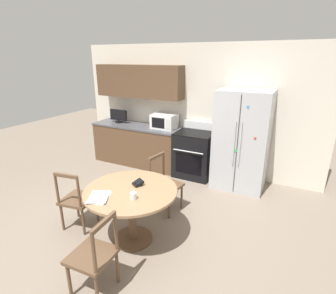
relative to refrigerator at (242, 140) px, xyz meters
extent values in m
plane|color=gray|center=(-1.13, -2.22, -0.90)|extent=(14.00, 14.00, 0.00)
cube|color=silver|center=(-1.13, 0.43, 0.40)|extent=(5.20, 0.10, 2.60)
cube|color=brown|center=(-2.32, 0.21, 0.94)|extent=(2.02, 0.34, 0.68)
cube|color=brown|center=(-2.32, 0.07, -0.47)|extent=(2.02, 0.62, 0.86)
cube|color=#4C4C51|center=(-2.32, 0.07, -0.02)|extent=(2.04, 0.64, 0.03)
cube|color=#B2B5BA|center=(0.00, 0.00, 0.00)|extent=(0.93, 0.72, 1.81)
cube|color=#333333|center=(0.00, -0.37, 0.00)|extent=(0.01, 0.01, 1.73)
cylinder|color=silver|center=(-0.05, -0.38, 0.05)|extent=(0.02, 0.02, 0.76)
cylinder|color=silver|center=(0.05, -0.38, 0.05)|extent=(0.02, 0.02, 0.76)
cube|color=red|center=(0.28, -0.37, 0.18)|extent=(0.04, 0.01, 0.03)
cube|color=#3FB259|center=(-0.03, -0.37, -0.09)|extent=(0.07, 0.01, 0.05)
cube|color=#338CD8|center=(0.11, -0.37, 0.68)|extent=(0.04, 0.02, 0.03)
cube|color=black|center=(-0.92, 0.04, -0.45)|extent=(0.75, 0.64, 0.90)
cube|color=black|center=(-0.92, -0.28, -0.54)|extent=(0.54, 0.01, 0.40)
cylinder|color=silver|center=(-0.92, -0.31, -0.27)|extent=(0.61, 0.02, 0.02)
cube|color=black|center=(-0.92, 0.04, 0.01)|extent=(0.75, 0.64, 0.02)
cube|color=white|center=(-0.92, 0.33, 0.10)|extent=(0.75, 0.06, 0.16)
cube|color=white|center=(-1.66, 0.13, 0.15)|extent=(0.51, 0.38, 0.30)
cube|color=black|center=(-1.70, -0.07, 0.15)|extent=(0.29, 0.01, 0.21)
cube|color=silver|center=(-1.47, -0.07, 0.15)|extent=(0.10, 0.01, 0.22)
cylinder|color=black|center=(-2.82, 0.09, 0.01)|extent=(0.16, 0.16, 0.02)
cylinder|color=black|center=(-2.82, 0.09, 0.04)|extent=(0.03, 0.03, 0.04)
cube|color=black|center=(-2.82, 0.09, 0.18)|extent=(0.44, 0.05, 0.24)
cylinder|color=#997551|center=(-0.89, -2.24, -0.17)|extent=(1.19, 1.19, 0.03)
cylinder|color=brown|center=(-0.89, -2.24, -0.53)|extent=(0.11, 0.11, 0.69)
cylinder|color=brown|center=(-0.89, -2.24, -0.89)|extent=(0.52, 0.52, 0.03)
cube|color=brown|center=(-0.80, -3.09, -0.47)|extent=(0.44, 0.44, 0.04)
cylinder|color=brown|center=(-0.96, -3.27, -0.70)|extent=(0.04, 0.04, 0.41)
cylinder|color=brown|center=(-0.98, -2.92, -0.70)|extent=(0.04, 0.04, 0.41)
cylinder|color=brown|center=(-0.61, -3.25, -0.70)|extent=(0.04, 0.04, 0.41)
cylinder|color=brown|center=(-0.64, -2.90, -0.70)|extent=(0.04, 0.04, 0.41)
cylinder|color=brown|center=(-0.60, -3.25, -0.23)|extent=(0.04, 0.04, 0.45)
cylinder|color=brown|center=(-0.62, -2.90, -0.23)|extent=(0.04, 0.04, 0.45)
cube|color=brown|center=(-0.61, -3.08, -0.02)|extent=(0.06, 0.35, 0.04)
cube|color=brown|center=(-1.75, -2.32, -0.47)|extent=(0.48, 0.48, 0.04)
cylinder|color=brown|center=(-1.94, -2.18, -0.70)|extent=(0.04, 0.04, 0.41)
cylinder|color=brown|center=(-1.60, -2.12, -0.70)|extent=(0.04, 0.04, 0.41)
cylinder|color=brown|center=(-1.89, -2.52, -0.70)|extent=(0.04, 0.04, 0.41)
cylinder|color=brown|center=(-1.55, -2.46, -0.70)|extent=(0.04, 0.04, 0.41)
cylinder|color=brown|center=(-1.89, -2.54, -0.23)|extent=(0.04, 0.04, 0.45)
cylinder|color=brown|center=(-1.55, -2.48, -0.23)|extent=(0.04, 0.04, 0.45)
cube|color=brown|center=(-1.72, -2.51, -0.02)|extent=(0.35, 0.09, 0.04)
cube|color=brown|center=(-0.82, -1.38, -0.47)|extent=(0.48, 0.48, 0.04)
cylinder|color=brown|center=(-0.63, -1.24, -0.70)|extent=(0.04, 0.04, 0.41)
cylinder|color=brown|center=(-0.68, -1.58, -0.70)|extent=(0.04, 0.04, 0.41)
cylinder|color=brown|center=(-0.97, -1.18, -0.70)|extent=(0.04, 0.04, 0.41)
cylinder|color=brown|center=(-1.02, -1.52, -0.70)|extent=(0.04, 0.04, 0.41)
cylinder|color=brown|center=(-0.98, -1.18, -0.23)|extent=(0.04, 0.04, 0.45)
cylinder|color=brown|center=(-1.04, -1.52, -0.23)|extent=(0.04, 0.04, 0.45)
cube|color=brown|center=(-1.01, -1.35, -0.02)|extent=(0.09, 0.35, 0.04)
cylinder|color=silver|center=(-0.73, -2.42, -0.11)|extent=(0.08, 0.08, 0.08)
cylinder|color=red|center=(-0.73, -2.42, -0.13)|extent=(0.07, 0.07, 0.05)
cube|color=black|center=(-0.88, -2.10, -0.14)|extent=(0.15, 0.14, 0.03)
cube|color=black|center=(-0.87, -2.08, -0.11)|extent=(0.15, 0.15, 0.06)
cube|color=white|center=(-1.10, -2.59, -0.15)|extent=(0.30, 0.35, 0.01)
cube|color=beige|center=(-1.10, -2.59, -0.14)|extent=(0.32, 0.36, 0.01)
cube|color=silver|center=(-1.10, -2.59, -0.13)|extent=(0.33, 0.37, 0.01)
camera|label=1|loc=(0.87, -4.65, 1.43)|focal=28.00mm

